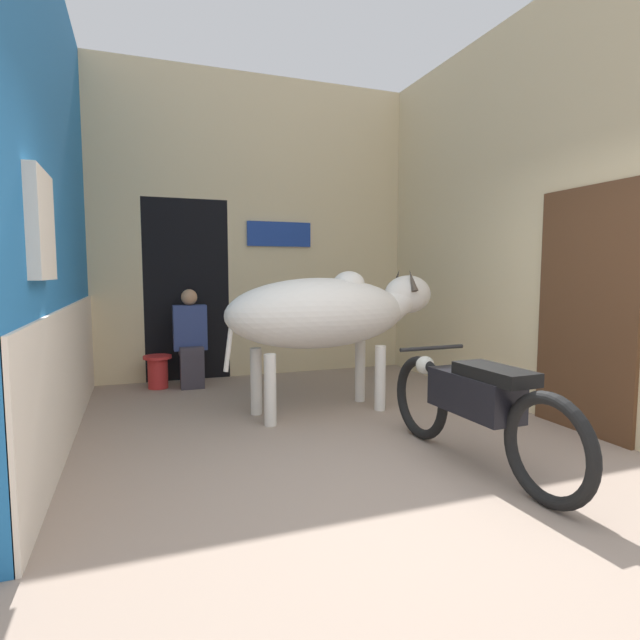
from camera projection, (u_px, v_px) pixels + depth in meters
ground_plane at (418, 506)px, 2.95m from camera, size 30.00×30.00×0.00m
wall_left_shopfront at (48, 206)px, 3.93m from camera, size 0.25×4.08×3.93m
wall_back_with_doorway at (229, 251)px, 6.73m from camera, size 4.15×0.93×3.93m
wall_right_with_door at (499, 221)px, 5.37m from camera, size 0.22×4.08×3.93m
cow at (329, 313)px, 4.89m from camera, size 2.30×0.90×1.42m
motorcycle_near at (474, 404)px, 3.51m from camera, size 0.58×2.01×0.79m
shopkeeper_seated at (190, 337)px, 6.00m from camera, size 0.39×0.33×1.18m
plastic_stool at (158, 371)px, 5.94m from camera, size 0.33×0.33×0.39m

